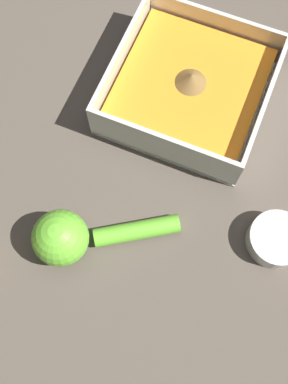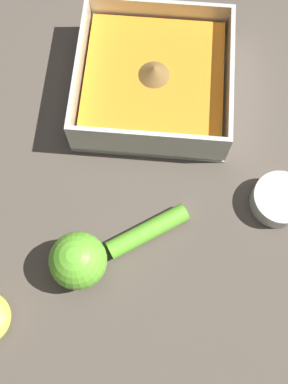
% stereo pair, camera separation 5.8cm
% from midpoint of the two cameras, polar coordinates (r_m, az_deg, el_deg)
% --- Properties ---
extents(ground_plane, '(4.00, 4.00, 0.00)m').
position_cam_midpoint_polar(ground_plane, '(0.66, -0.75, 9.64)').
color(ground_plane, brown).
extents(square_dish, '(0.21, 0.21, 0.07)m').
position_cam_midpoint_polar(square_dish, '(0.66, -1.30, 13.47)').
color(square_dish, silver).
rests_on(square_dish, ground_plane).
extents(spice_bowl, '(0.07, 0.07, 0.03)m').
position_cam_midpoint_polar(spice_bowl, '(0.61, 14.23, -1.38)').
color(spice_bowl, silver).
rests_on(spice_bowl, ground_plane).
extents(lemon_squeezer, '(0.17, 0.13, 0.07)m').
position_cam_midpoint_polar(lemon_squeezer, '(0.56, -9.92, -8.41)').
color(lemon_squeezer, '#6BC633').
rests_on(lemon_squeezer, ground_plane).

